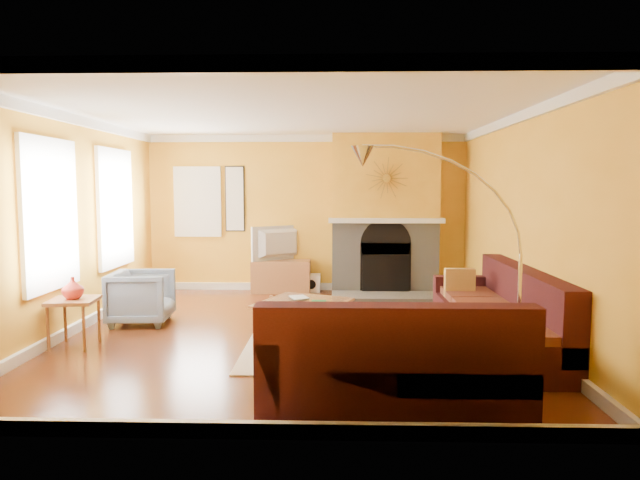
{
  "coord_description": "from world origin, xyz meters",
  "views": [
    {
      "loc": [
        0.53,
        -6.92,
        1.81
      ],
      "look_at": [
        0.31,
        0.4,
        1.12
      ],
      "focal_mm": 32.0,
      "sensor_mm": 36.0,
      "label": 1
    }
  ],
  "objects_px": {
    "armchair": "(142,297)",
    "sectional_sofa": "(411,315)",
    "coffee_table": "(303,317)",
    "arc_lamp": "(447,282)",
    "side_table": "(74,323)",
    "media_console": "(281,276)"
  },
  "relations": [
    {
      "from": "coffee_table",
      "to": "armchair",
      "type": "relative_size",
      "value": 1.29
    },
    {
      "from": "media_console",
      "to": "armchair",
      "type": "height_order",
      "value": "armchair"
    },
    {
      "from": "coffee_table",
      "to": "media_console",
      "type": "height_order",
      "value": "media_console"
    },
    {
      "from": "sectional_sofa",
      "to": "side_table",
      "type": "height_order",
      "value": "sectional_sofa"
    },
    {
      "from": "armchair",
      "to": "coffee_table",
      "type": "bearing_deg",
      "value": -104.31
    },
    {
      "from": "coffee_table",
      "to": "side_table",
      "type": "height_order",
      "value": "side_table"
    },
    {
      "from": "sectional_sofa",
      "to": "media_console",
      "type": "relative_size",
      "value": 3.52
    },
    {
      "from": "arc_lamp",
      "to": "sectional_sofa",
      "type": "bearing_deg",
      "value": 93.18
    },
    {
      "from": "media_console",
      "to": "side_table",
      "type": "height_order",
      "value": "same"
    },
    {
      "from": "coffee_table",
      "to": "arc_lamp",
      "type": "distance_m",
      "value": 2.91
    },
    {
      "from": "armchair",
      "to": "sectional_sofa",
      "type": "bearing_deg",
      "value": -116.19
    },
    {
      "from": "arc_lamp",
      "to": "side_table",
      "type": "bearing_deg",
      "value": 155.57
    },
    {
      "from": "sectional_sofa",
      "to": "media_console",
      "type": "distance_m",
      "value": 4.08
    },
    {
      "from": "arc_lamp",
      "to": "coffee_table",
      "type": "bearing_deg",
      "value": 117.64
    },
    {
      "from": "coffee_table",
      "to": "arc_lamp",
      "type": "xyz_separation_m",
      "value": [
        1.29,
        -2.47,
        0.86
      ]
    },
    {
      "from": "sectional_sofa",
      "to": "side_table",
      "type": "xyz_separation_m",
      "value": [
        -3.76,
        0.26,
        -0.17
      ]
    },
    {
      "from": "media_console",
      "to": "side_table",
      "type": "relative_size",
      "value": 1.82
    },
    {
      "from": "sectional_sofa",
      "to": "coffee_table",
      "type": "bearing_deg",
      "value": 140.96
    },
    {
      "from": "side_table",
      "to": "arc_lamp",
      "type": "xyz_separation_m",
      "value": [
        3.85,
        -1.75,
        0.79
      ]
    },
    {
      "from": "coffee_table",
      "to": "side_table",
      "type": "distance_m",
      "value": 2.66
    },
    {
      "from": "media_console",
      "to": "arc_lamp",
      "type": "distance_m",
      "value": 5.54
    },
    {
      "from": "coffee_table",
      "to": "armchair",
      "type": "height_order",
      "value": "armchair"
    }
  ]
}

